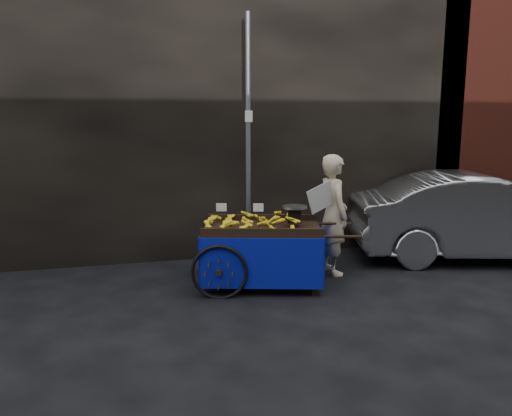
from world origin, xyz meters
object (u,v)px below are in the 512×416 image
object	(u,v)px
banana_cart	(258,233)
vendor	(333,215)
parked_car	(484,217)
plastic_bag	(312,271)

from	to	relation	value
banana_cart	vendor	world-z (taller)	vendor
vendor	parked_car	bearing A→B (deg)	-90.37
banana_cart	parked_car	size ratio (longest dim) A/B	0.56
vendor	parked_car	world-z (taller)	vendor
vendor	parked_car	xyz separation A→B (m)	(2.80, 0.12, -0.20)
plastic_bag	parked_car	bearing A→B (deg)	6.88
banana_cart	parked_car	distance (m)	4.07
banana_cart	vendor	bearing A→B (deg)	27.47
vendor	plastic_bag	xyz separation A→B (m)	(-0.42, -0.27, -0.79)
banana_cart	parked_car	world-z (taller)	parked_car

